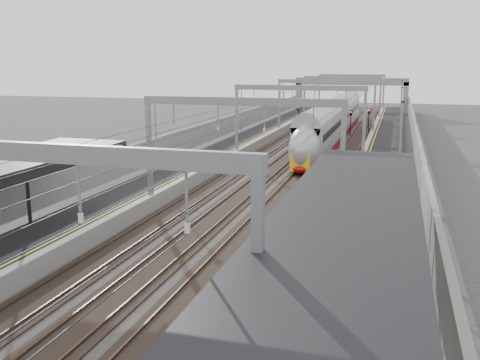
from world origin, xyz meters
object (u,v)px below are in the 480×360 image
Objects in this scene: overbridge at (351,86)px; signal_green at (298,112)px; bench at (385,266)px; train at (333,125)px.

overbridge is 30.05m from signal_green.
overbridge is at bearing 95.91° from bench.
overbridge reaches higher than signal_green.
train reaches higher than signal_green.
overbridge is 0.44× the size of train.
signal_green is at bearing 117.82° from train.
signal_green is at bearing -100.01° from overbridge.
signal_green is (-5.20, -29.45, -2.89)m from overbridge.
bench is 60.76m from signal_green.
overbridge reaches higher than train.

